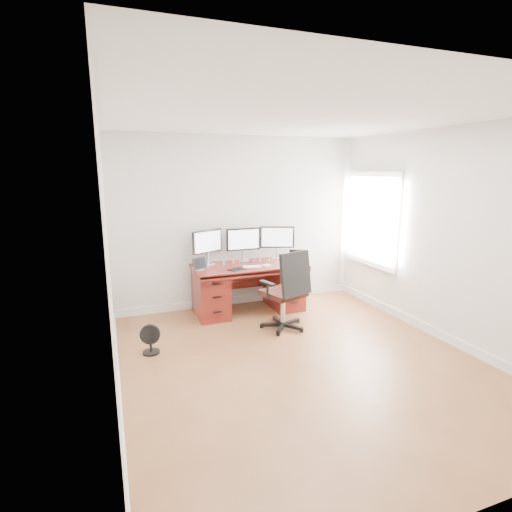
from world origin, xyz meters
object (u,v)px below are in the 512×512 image
object	(u,v)px
office_chair	(286,304)
floor_fan	(151,340)
desk	(249,286)
monitor_center	(243,240)
keyboard	(252,267)

from	to	relation	value
office_chair	floor_fan	world-z (taller)	office_chair
office_chair	floor_fan	size ratio (longest dim) A/B	3.15
office_chair	desk	bearing A→B (deg)	87.12
monitor_center	desk	bearing A→B (deg)	-90.66
floor_fan	office_chair	bearing A→B (deg)	18.83
office_chair	keyboard	bearing A→B (deg)	90.77
desk	office_chair	distance (m)	0.90
office_chair	keyboard	world-z (taller)	office_chair
desk	monitor_center	bearing A→B (deg)	90.00
desk	office_chair	xyz separation A→B (m)	(0.24, -0.87, -0.03)
floor_fan	keyboard	world-z (taller)	keyboard
keyboard	monitor_center	bearing A→B (deg)	104.90
office_chair	monitor_center	distance (m)	1.34
monitor_center	floor_fan	bearing A→B (deg)	-143.21
floor_fan	monitor_center	world-z (taller)	monitor_center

